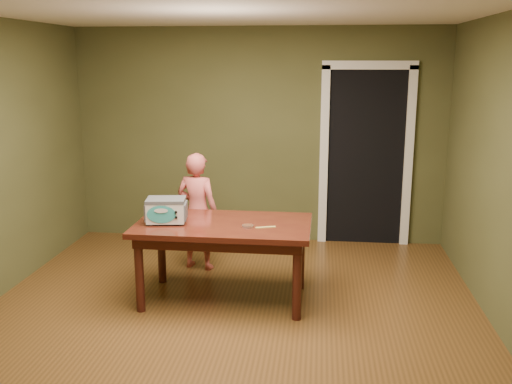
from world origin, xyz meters
TOP-DOWN VIEW (x-y plane):
  - floor at (0.00, 0.00)m, footprint 5.00×5.00m
  - room_shell at (0.00, 0.00)m, footprint 4.52×5.02m
  - doorway at (1.30, 2.78)m, footprint 1.10×0.66m
  - dining_table at (-0.11, 0.58)m, footprint 1.61×0.91m
  - toy_oven at (-0.63, 0.53)m, footprint 0.40×0.30m
  - baking_pan at (0.13, 0.46)m, footprint 0.10×0.10m
  - spatula at (0.29, 0.47)m, footprint 0.18×0.08m
  - child at (-0.53, 1.38)m, footprint 0.52×0.41m

SIDE VIEW (x-z plane):
  - floor at x=0.00m, z-range 0.00..0.00m
  - child at x=-0.53m, z-range 0.00..1.27m
  - dining_table at x=-0.11m, z-range 0.28..1.03m
  - spatula at x=0.29m, z-range 0.75..0.76m
  - baking_pan at x=0.13m, z-range 0.75..0.77m
  - toy_oven at x=-0.63m, z-range 0.76..0.99m
  - doorway at x=1.30m, z-range -0.07..2.18m
  - room_shell at x=0.00m, z-range 0.40..3.01m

